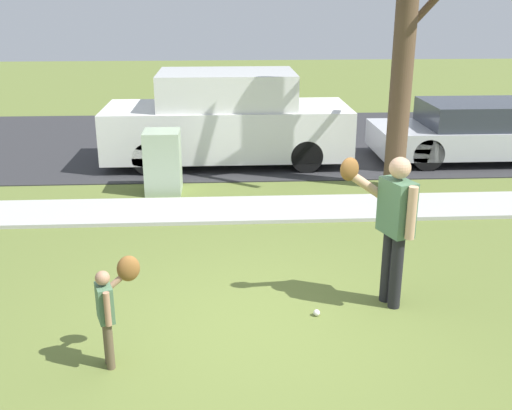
% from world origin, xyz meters
% --- Properties ---
extents(ground_plane, '(48.00, 48.00, 0.00)m').
position_xyz_m(ground_plane, '(0.00, 3.50, 0.00)').
color(ground_plane, olive).
extents(sidewalk_strip, '(36.00, 1.20, 0.06)m').
position_xyz_m(sidewalk_strip, '(0.00, 3.60, 0.03)').
color(sidewalk_strip, '#B2B2AD').
rests_on(sidewalk_strip, ground).
extents(road_surface, '(36.00, 6.80, 0.02)m').
position_xyz_m(road_surface, '(0.00, 8.60, 0.01)').
color(road_surface, '#2D2D30').
rests_on(road_surface, ground).
extents(person_adult, '(0.83, 0.59, 1.74)m').
position_xyz_m(person_adult, '(1.51, 0.38, 1.07)').
color(person_adult, black).
rests_on(person_adult, ground).
extents(person_child, '(0.43, 0.50, 1.04)m').
position_xyz_m(person_child, '(-1.39, -0.63, 0.68)').
color(person_child, brown).
rests_on(person_child, ground).
extents(baseball, '(0.07, 0.07, 0.07)m').
position_xyz_m(baseball, '(0.67, 0.14, 0.04)').
color(baseball, white).
rests_on(baseball, ground).
extents(utility_cabinet, '(0.63, 0.64, 1.12)m').
position_xyz_m(utility_cabinet, '(-1.40, 4.71, 0.56)').
color(utility_cabinet, '#9EB293').
rests_on(utility_cabinet, ground).
extents(street_tree_near, '(1.85, 1.88, 5.09)m').
position_xyz_m(street_tree_near, '(2.81, 4.76, 2.71)').
color(street_tree_near, brown).
rests_on(street_tree_near, ground).
extents(parked_van_white, '(5.00, 1.95, 1.88)m').
position_xyz_m(parked_van_white, '(-0.23, 6.67, 0.90)').
color(parked_van_white, silver).
rests_on(parked_van_white, road_surface).
extents(parked_sedan_silver, '(4.60, 1.80, 1.23)m').
position_xyz_m(parked_sedan_silver, '(5.18, 6.58, 0.62)').
color(parked_sedan_silver, silver).
rests_on(parked_sedan_silver, road_surface).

